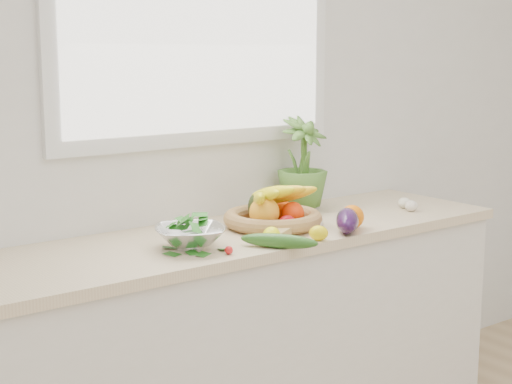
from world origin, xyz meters
TOP-DOWN VIEW (x-y plane):
  - back_wall at (0.00, 2.25)m, footprint 4.50×0.02m
  - counter_cabinet at (0.00, 1.95)m, footprint 2.20×0.58m
  - countertop at (0.00, 1.95)m, footprint 2.24×0.62m
  - window_frame at (0.00, 2.23)m, footprint 1.30×0.03m
  - window_pane at (0.00, 2.21)m, footprint 1.18×0.01m
  - orange_loose at (0.37, 1.74)m, footprint 0.10×0.10m
  - lemon_a at (0.36, 1.76)m, footprint 0.08×0.09m
  - lemon_b at (-0.03, 1.73)m, footprint 0.10×0.10m
  - lemon_c at (0.14, 1.67)m, footprint 0.09×0.09m
  - apple at (0.12, 1.82)m, footprint 0.09×0.09m
  - ginger at (0.02, 1.76)m, footprint 0.13×0.10m
  - garlic_a at (0.80, 1.82)m, footprint 0.06×0.06m
  - garlic_b at (0.83, 1.89)m, footprint 0.07×0.07m
  - garlic_c at (0.26, 1.81)m, footprint 0.05×0.05m
  - eggplant at (0.31, 1.70)m, footprint 0.22×0.22m
  - cucumber at (-0.05, 1.67)m, footprint 0.20×0.26m
  - radish at (-0.23, 1.71)m, footprint 0.03×0.03m
  - potted_herb at (0.44, 2.12)m, footprint 0.24×0.24m
  - fruit_basket at (0.14, 1.95)m, footprint 0.41×0.41m
  - colander_with_spinach at (-0.30, 1.85)m, footprint 0.32×0.32m

SIDE VIEW (x-z plane):
  - counter_cabinet at x=0.00m, z-range 0.00..0.86m
  - countertop at x=0.00m, z-range 0.86..0.90m
  - radish at x=-0.23m, z-range 0.90..0.93m
  - ginger at x=0.02m, z-range 0.90..0.94m
  - garlic_c at x=0.26m, z-range 0.90..0.94m
  - garlic_b at x=0.83m, z-range 0.90..0.95m
  - garlic_a at x=0.80m, z-range 0.90..0.95m
  - cucumber at x=-0.05m, z-range 0.90..0.95m
  - lemon_c at x=0.14m, z-range 0.90..0.96m
  - lemon_a at x=0.36m, z-range 0.90..0.96m
  - lemon_b at x=-0.03m, z-range 0.90..0.96m
  - apple at x=0.12m, z-range 0.90..0.97m
  - eggplant at x=0.31m, z-range 0.90..0.99m
  - orange_loose at x=0.37m, z-range 0.90..0.99m
  - fruit_basket at x=0.14m, z-range 0.86..1.05m
  - colander_with_spinach at x=-0.30m, z-range 0.90..1.03m
  - potted_herb at x=0.44m, z-range 0.92..1.30m
  - back_wall at x=0.00m, z-range 0.00..2.70m
  - window_frame at x=0.00m, z-range 1.20..2.30m
  - window_pane at x=0.00m, z-range 1.26..2.24m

